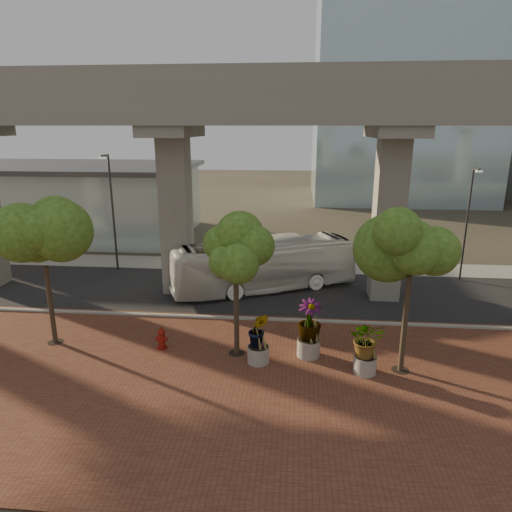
{
  "coord_description": "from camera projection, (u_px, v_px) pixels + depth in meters",
  "views": [
    {
      "loc": [
        0.99,
        -23.4,
        9.59
      ],
      "look_at": [
        -1.23,
        0.5,
        2.72
      ],
      "focal_mm": 32.0,
      "sensor_mm": 36.0,
      "label": 1
    }
  ],
  "objects": [
    {
      "name": "planter_front",
      "position": [
        367.0,
        342.0,
        17.93
      ],
      "size": [
        2.02,
        2.02,
        2.23
      ],
      "color": "#A3A093",
      "rests_on": "ground"
    },
    {
      "name": "ground",
      "position": [
        277.0,
        306.0,
        25.13
      ],
      "size": [
        160.0,
        160.0,
        0.0
      ],
      "primitive_type": "plane",
      "color": "#373328",
      "rests_on": "ground"
    },
    {
      "name": "planter_right",
      "position": [
        309.0,
        323.0,
        19.2
      ],
      "size": [
        2.38,
        2.38,
        2.55
      ],
      "color": "#A9A399",
      "rests_on": "ground"
    },
    {
      "name": "street_tree_near_west",
      "position": [
        236.0,
        250.0,
        18.59
      ],
      "size": [
        3.18,
        3.18,
        6.12
      ],
      "color": "#4B3D2A",
      "rests_on": "ground"
    },
    {
      "name": "transit_bus",
      "position": [
        264.0,
        265.0,
        27.25
      ],
      "size": [
        11.23,
        7.08,
        3.11
      ],
      "primitive_type": "imported",
      "rotation": [
        0.0,
        0.0,
        2.01
      ],
      "color": "white",
      "rests_on": "ground"
    },
    {
      "name": "brick_plaza",
      "position": [
        267.0,
        385.0,
        17.46
      ],
      "size": [
        70.0,
        13.0,
        0.06
      ],
      "primitive_type": "cube",
      "color": "brown",
      "rests_on": "ground"
    },
    {
      "name": "street_tree_far_west",
      "position": [
        42.0,
        240.0,
        19.54
      ],
      "size": [
        4.1,
        4.1,
        6.7
      ],
      "color": "#4B3D2A",
      "rests_on": "ground"
    },
    {
      "name": "transit_viaduct",
      "position": [
        281.0,
        169.0,
        25.04
      ],
      "size": [
        72.0,
        5.6,
        12.4
      ],
      "color": "gray",
      "rests_on": "ground"
    },
    {
      "name": "far_sidewalk",
      "position": [
        282.0,
        266.0,
        32.3
      ],
      "size": [
        90.0,
        3.0,
        0.06
      ],
      "primitive_type": "cube",
      "color": "#97968D",
      "rests_on": "ground"
    },
    {
      "name": "streetlamp_east",
      "position": [
        468.0,
        217.0,
        28.13
      ],
      "size": [
        0.35,
        1.04,
        7.15
      ],
      "color": "#292A2E",
      "rests_on": "ground"
    },
    {
      "name": "asphalt_road",
      "position": [
        279.0,
        293.0,
        27.04
      ],
      "size": [
        90.0,
        8.0,
        0.04
      ],
      "primitive_type": "cube",
      "color": "black",
      "rests_on": "ground"
    },
    {
      "name": "street_tree_near_east",
      "position": [
        412.0,
        245.0,
        17.03
      ],
      "size": [
        4.14,
        4.14,
        7.13
      ],
      "color": "#4B3D2A",
      "rests_on": "ground"
    },
    {
      "name": "planter_left",
      "position": [
        258.0,
        332.0,
        18.72
      ],
      "size": [
        2.03,
        2.03,
        2.23
      ],
      "color": "#9A958B",
      "rests_on": "ground"
    },
    {
      "name": "streetlamp_west",
      "position": [
        112.0,
        205.0,
        30.16
      ],
      "size": [
        0.39,
        1.13,
        7.8
      ],
      "color": "#2C2B30",
      "rests_on": "ground"
    },
    {
      "name": "station_pavilion",
      "position": [
        66.0,
        199.0,
        41.34
      ],
      "size": [
        23.0,
        13.0,
        6.3
      ],
      "color": "silver",
      "rests_on": "ground"
    },
    {
      "name": "curb_strip",
      "position": [
        276.0,
        320.0,
        23.19
      ],
      "size": [
        70.0,
        0.25,
        0.16
      ],
      "primitive_type": "cube",
      "color": "#97968D",
      "rests_on": "ground"
    },
    {
      "name": "fire_hydrant",
      "position": [
        162.0,
        338.0,
        20.15
      ],
      "size": [
        0.5,
        0.45,
        0.99
      ],
      "color": "maroon",
      "rests_on": "ground"
    }
  ]
}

